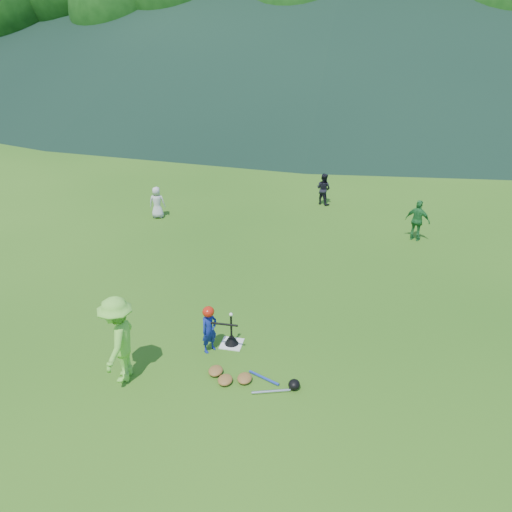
{
  "coord_description": "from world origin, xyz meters",
  "views": [
    {
      "loc": [
        2.3,
        -8.42,
        6.25
      ],
      "look_at": [
        0.0,
        2.5,
        0.9
      ],
      "focal_mm": 35.0,
      "sensor_mm": 36.0,
      "label": 1
    }
  ],
  "objects_px": {
    "adult_coach": "(119,340)",
    "fielder_c": "(418,221)",
    "equipment_pile": "(245,379)",
    "batter_child": "(209,330)",
    "fielder_a": "(157,202)",
    "fielder_b": "(323,189)",
    "batting_tee": "(232,339)",
    "home_plate": "(232,344)"
  },
  "relations": [
    {
      "from": "adult_coach",
      "to": "batting_tee",
      "type": "distance_m",
      "value": 2.41
    },
    {
      "from": "batter_child",
      "to": "fielder_c",
      "type": "bearing_deg",
      "value": 0.1
    },
    {
      "from": "fielder_a",
      "to": "batting_tee",
      "type": "xyz_separation_m",
      "value": [
        4.33,
        -6.67,
        -0.42
      ]
    },
    {
      "from": "fielder_a",
      "to": "equipment_pile",
      "type": "distance_m",
      "value": 9.19
    },
    {
      "from": "fielder_a",
      "to": "fielder_b",
      "type": "height_order",
      "value": "fielder_b"
    },
    {
      "from": "adult_coach",
      "to": "fielder_b",
      "type": "relative_size",
      "value": 1.5
    },
    {
      "from": "adult_coach",
      "to": "fielder_b",
      "type": "bearing_deg",
      "value": 156.96
    },
    {
      "from": "home_plate",
      "to": "fielder_a",
      "type": "bearing_deg",
      "value": 123.01
    },
    {
      "from": "fielder_a",
      "to": "fielder_c",
      "type": "height_order",
      "value": "fielder_c"
    },
    {
      "from": "batting_tee",
      "to": "fielder_b",
      "type": "bearing_deg",
      "value": 83.15
    },
    {
      "from": "equipment_pile",
      "to": "fielder_b",
      "type": "bearing_deg",
      "value": 86.85
    },
    {
      "from": "fielder_a",
      "to": "equipment_pile",
      "type": "height_order",
      "value": "fielder_a"
    },
    {
      "from": "batter_child",
      "to": "fielder_b",
      "type": "height_order",
      "value": "fielder_b"
    },
    {
      "from": "adult_coach",
      "to": "batting_tee",
      "type": "height_order",
      "value": "adult_coach"
    },
    {
      "from": "batting_tee",
      "to": "equipment_pile",
      "type": "relative_size",
      "value": 0.38
    },
    {
      "from": "adult_coach",
      "to": "fielder_b",
      "type": "height_order",
      "value": "adult_coach"
    },
    {
      "from": "batter_child",
      "to": "batting_tee",
      "type": "relative_size",
      "value": 1.5
    },
    {
      "from": "home_plate",
      "to": "fielder_c",
      "type": "bearing_deg",
      "value": 57.07
    },
    {
      "from": "adult_coach",
      "to": "equipment_pile",
      "type": "distance_m",
      "value": 2.46
    },
    {
      "from": "equipment_pile",
      "to": "adult_coach",
      "type": "bearing_deg",
      "value": -171.05
    },
    {
      "from": "equipment_pile",
      "to": "fielder_c",
      "type": "bearing_deg",
      "value": 64.25
    },
    {
      "from": "batter_child",
      "to": "adult_coach",
      "type": "height_order",
      "value": "adult_coach"
    },
    {
      "from": "adult_coach",
      "to": "batting_tee",
      "type": "xyz_separation_m",
      "value": [
        1.76,
        1.47,
        -0.74
      ]
    },
    {
      "from": "adult_coach",
      "to": "fielder_c",
      "type": "distance_m",
      "value": 9.96
    },
    {
      "from": "fielder_c",
      "to": "equipment_pile",
      "type": "bearing_deg",
      "value": 87.35
    },
    {
      "from": "fielder_a",
      "to": "batter_child",
      "type": "bearing_deg",
      "value": 108.5
    },
    {
      "from": "fielder_a",
      "to": "fielder_b",
      "type": "bearing_deg",
      "value": -165.91
    },
    {
      "from": "fielder_a",
      "to": "adult_coach",
      "type": "bearing_deg",
      "value": 96.52
    },
    {
      "from": "adult_coach",
      "to": "fielder_a",
      "type": "relative_size",
      "value": 1.6
    },
    {
      "from": "batter_child",
      "to": "equipment_pile",
      "type": "distance_m",
      "value": 1.31
    },
    {
      "from": "fielder_a",
      "to": "fielder_c",
      "type": "bearing_deg",
      "value": 167.83
    },
    {
      "from": "batter_child",
      "to": "equipment_pile",
      "type": "xyz_separation_m",
      "value": [
        0.92,
        -0.81,
        -0.44
      ]
    },
    {
      "from": "batter_child",
      "to": "fielder_b",
      "type": "bearing_deg",
      "value": 25.24
    },
    {
      "from": "batter_child",
      "to": "fielder_a",
      "type": "bearing_deg",
      "value": 63.68
    },
    {
      "from": "fielder_c",
      "to": "equipment_pile",
      "type": "xyz_separation_m",
      "value": [
        -3.67,
        -7.61,
        -0.58
      ]
    },
    {
      "from": "fielder_c",
      "to": "equipment_pile",
      "type": "distance_m",
      "value": 8.47
    },
    {
      "from": "home_plate",
      "to": "batting_tee",
      "type": "bearing_deg",
      "value": 0.0
    },
    {
      "from": "fielder_c",
      "to": "home_plate",
      "type": "bearing_deg",
      "value": 80.17
    },
    {
      "from": "equipment_pile",
      "to": "home_plate",
      "type": "bearing_deg",
      "value": 115.86
    },
    {
      "from": "adult_coach",
      "to": "fielder_c",
      "type": "relative_size",
      "value": 1.36
    },
    {
      "from": "fielder_c",
      "to": "equipment_pile",
      "type": "relative_size",
      "value": 0.71
    },
    {
      "from": "batter_child",
      "to": "batting_tee",
      "type": "height_order",
      "value": "batter_child"
    }
  ]
}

